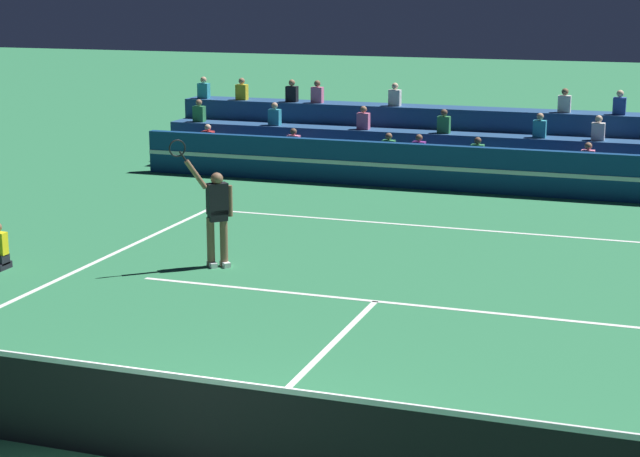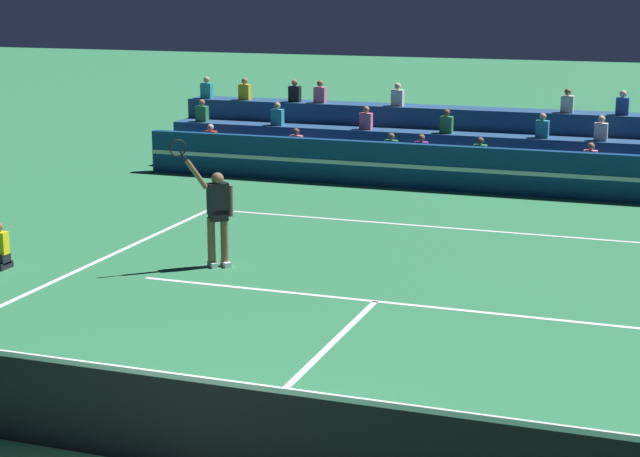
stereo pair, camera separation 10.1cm
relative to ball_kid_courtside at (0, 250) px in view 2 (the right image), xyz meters
The scene contains 6 objects.
tennis_net 9.21m from the ball_kid_courtside, 41.73° to the right, with size 12.00×0.10×1.10m.
sponsor_banner_wall 11.95m from the ball_kid_courtside, 54.90° to the left, with size 18.00×0.26×1.10m.
bleacher_stand 14.09m from the ball_kid_courtside, 60.87° to the left, with size 18.64×2.85×2.28m.
ball_kid_courtside is the anchor object (origin of this frame).
tennis_player 3.91m from the ball_kid_courtside, 21.52° to the left, with size 0.91×0.88×2.40m.
tennis_ball 9.47m from the ball_kid_courtside, 32.74° to the right, with size 0.07×0.07×0.07m, color #C6DB33.
Camera 2 is at (4.63, -9.28, 5.02)m, focal length 60.00 mm.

